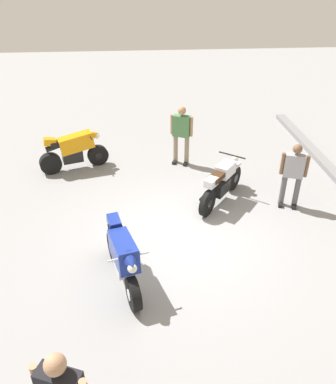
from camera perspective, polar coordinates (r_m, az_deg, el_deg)
ground_plane at (r=8.47m, az=1.72°, el=-6.78°), size 40.00×40.00×0.00m
motorcycle_blue_sportbike at (r=7.13m, az=-6.65°, el=-9.43°), size 1.93×0.83×1.14m
motorcycle_silver_cruiser at (r=9.51m, az=7.89°, el=1.34°), size 1.73×1.37×1.09m
motorcycle_orange_sportbike at (r=11.25m, az=-13.72°, el=6.08°), size 0.90×1.91×1.14m
person_in_green_shirt at (r=11.10m, az=2.00°, el=8.91°), size 0.46×0.64×1.73m
person_in_gray_shirt at (r=9.53m, az=17.99°, el=2.80°), size 0.43×0.63×1.62m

